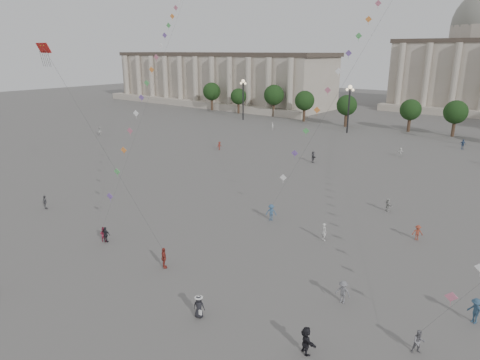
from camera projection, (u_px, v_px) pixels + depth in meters
The scene contains 26 objects.
ground at pixel (148, 275), 35.62m from camera, with size 360.00×360.00×0.00m, color #5C5956.
hall_west at pixel (218, 79), 148.11m from camera, with size 84.00×26.22×17.20m.
tree_row at pixel (429, 111), 92.35m from camera, with size 137.12×5.12×8.00m.
lamp_post_far_west at pixel (243, 92), 112.66m from camera, with size 2.00×0.90×10.65m.
lamp_post_mid_west at pixel (349, 100), 94.75m from camera, with size 2.00×0.90×10.65m.
person_crowd_0 at pixel (463, 144), 80.59m from camera, with size 1.11×0.46×1.89m, color #36517B.
person_crowd_1 at pixel (100, 131), 93.47m from camera, with size 0.91×0.71×1.87m, color silver.
person_crowd_2 at pixel (219, 146), 80.28m from camera, with size 0.99×0.57×1.53m, color maroon.
person_crowd_3 at pixel (306, 340), 26.21m from camera, with size 1.71×0.54×1.84m, color black.
person_crowd_4 at pixel (400, 152), 75.05m from camera, with size 1.48×0.47×1.60m, color silver.
person_crowd_6 at pixel (343, 292), 31.51m from camera, with size 1.15×0.66×1.79m, color slate.
person_crowd_7 at pixel (388, 205), 49.57m from camera, with size 1.43×0.45×1.54m, color #B5B5B1.
person_crowd_8 at pixel (418, 233), 42.02m from camera, with size 1.01×0.58×1.57m, color brown.
person_crowd_10 at pixel (273, 126), 99.92m from camera, with size 0.64×0.42×1.77m, color #BBBAB6.
person_crowd_12 at pixel (313, 157), 71.09m from camera, with size 1.77×0.56×1.91m, color #5C5B5F.
person_crowd_13 at pixel (324, 232), 41.94m from camera, with size 0.66×0.43×1.80m, color silver.
person_crowd_14 at pixel (475, 311), 29.17m from camera, with size 1.20×0.69×1.86m, color #2D4B66.
tourist_0 at pixel (164, 258), 36.57m from camera, with size 1.09×0.45×1.86m, color maroon.
tourist_3 at pixel (45, 202), 50.28m from camera, with size 0.98×0.41×1.68m, color #57565B.
tourist_4 at pixel (106, 235), 41.51m from camera, with size 0.93×0.39×1.58m, color black.
kite_flyer_0 at pixel (103, 234), 41.74m from camera, with size 0.73×0.57×1.50m, color #962941.
kite_flyer_1 at pixel (271, 212), 46.87m from camera, with size 1.19×0.68×1.84m, color #37597D.
kite_flyer_2 at pixel (419, 342), 26.28m from camera, with size 0.77×0.60×1.57m, color slate.
hat_person at pixel (199, 306), 29.80m from camera, with size 0.96×0.83×1.69m.
dragon_kite at pixel (46, 57), 44.74m from camera, with size 10.88×1.26×25.71m.
kite_train_west at pixel (172, 21), 63.54m from camera, with size 29.86×46.44×67.91m.
Camera 1 is at (25.81, -20.02, 17.99)m, focal length 32.00 mm.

